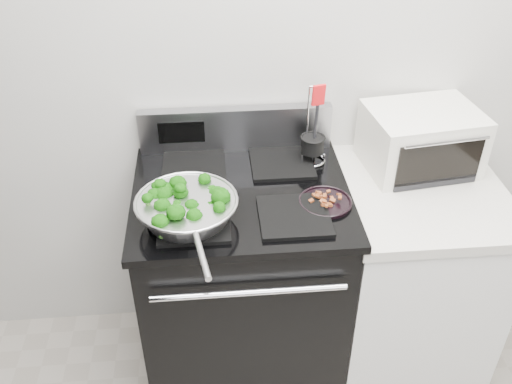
{
  "coord_description": "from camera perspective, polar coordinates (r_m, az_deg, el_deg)",
  "views": [
    {
      "loc": [
        -0.4,
        -0.27,
        2.15
      ],
      "look_at": [
        -0.25,
        1.36,
        0.98
      ],
      "focal_mm": 40.0,
      "sensor_mm": 36.0,
      "label": 1
    }
  ],
  "objects": [
    {
      "name": "skillet",
      "position": [
        1.91,
        -6.91,
        -1.6
      ],
      "size": [
        0.35,
        0.55,
        0.07
      ],
      "rotation": [
        0.0,
        0.0,
        0.17
      ],
      "color": "silver",
      "rests_on": "gas_range"
    },
    {
      "name": "broccoli_pile",
      "position": [
        1.9,
        -6.97,
        -1.09
      ],
      "size": [
        0.27,
        0.27,
        0.09
      ],
      "primitive_type": null,
      "color": "black",
      "rests_on": "skillet"
    },
    {
      "name": "toaster_oven",
      "position": [
        2.3,
        16.15,
        5.09
      ],
      "size": [
        0.45,
        0.36,
        0.24
      ],
      "rotation": [
        0.0,
        0.0,
        0.13
      ],
      "color": "white",
      "rests_on": "counter"
    },
    {
      "name": "bacon_plate",
      "position": [
        2.01,
        6.95,
        -0.76
      ],
      "size": [
        0.19,
        0.19,
        0.04
      ],
      "rotation": [
        0.0,
        0.0,
        -0.06
      ],
      "color": "black",
      "rests_on": "gas_range"
    },
    {
      "name": "utensil_holder",
      "position": [
        2.22,
        5.65,
        4.4
      ],
      "size": [
        0.11,
        0.11,
        0.33
      ],
      "rotation": [
        0.0,
        0.0,
        0.26
      ],
      "color": "silver",
      "rests_on": "gas_range"
    },
    {
      "name": "counter",
      "position": [
        2.51,
        14.67,
        -8.29
      ],
      "size": [
        0.62,
        0.68,
        0.92
      ],
      "color": "white",
      "rests_on": "floor"
    },
    {
      "name": "back_wall",
      "position": [
        2.21,
        5.74,
        14.13
      ],
      "size": [
        4.0,
        0.02,
        2.7
      ],
      "primitive_type": "cube",
      "color": "beige",
      "rests_on": "ground"
    },
    {
      "name": "gas_range",
      "position": [
        2.37,
        -1.34,
        -9.06
      ],
      "size": [
        0.79,
        0.69,
        1.13
      ],
      "color": "black",
      "rests_on": "floor"
    }
  ]
}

